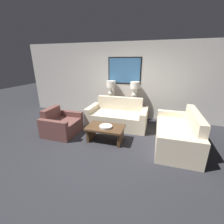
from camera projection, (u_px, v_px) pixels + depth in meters
ground_plane at (102, 148)px, 3.68m from camera, size 20.00×20.00×0.00m
back_wall at (124, 81)px, 5.42m from camera, size 7.84×0.12×2.65m
console_table at (122, 108)px, 5.50m from camera, size 1.27×0.37×0.77m
table_lamp_left at (111, 87)px, 5.37m from camera, size 0.32×0.32×0.59m
table_lamp_right at (135, 89)px, 5.14m from camera, size 0.32×0.32×0.59m
couch_by_back_wall at (117, 117)px, 4.88m from camera, size 1.88×0.93×0.89m
couch_by_side at (178, 134)px, 3.75m from camera, size 0.93×1.88×0.89m
coffee_table at (105, 131)px, 3.94m from camera, size 0.96×0.60×0.41m
decorative_bowl at (106, 127)px, 3.84m from camera, size 0.33×0.33×0.05m
armchair_near_back_wall at (61, 125)px, 4.38m from camera, size 0.86×0.95×0.75m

